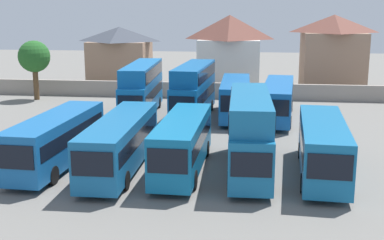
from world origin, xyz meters
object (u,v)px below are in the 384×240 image
at_px(house_terrace_left, 120,56).
at_px(tree_left_of_lot, 34,57).
at_px(bus_2, 121,140).
at_px(bus_4, 250,129).
at_px(bus_7, 194,88).
at_px(bus_6, 142,86).
at_px(bus_8, 235,97).
at_px(house_terrace_right, 332,52).
at_px(bus_3, 183,141).
at_px(bus_1, 57,138).
at_px(house_terrace_centre, 229,52).
at_px(bus_9, 278,99).
at_px(bus_5, 323,145).

xyz_separation_m(house_terrace_left, tree_left_of_lot, (-6.62, -11.22, 0.83)).
relative_size(bus_2, bus_4, 1.09).
distance_m(bus_7, tree_left_of_lot, 19.91).
relative_size(bus_6, bus_7, 1.06).
distance_m(bus_8, house_terrace_right, 20.70).
bearing_deg(tree_left_of_lot, house_terrace_right, 17.47).
distance_m(bus_3, bus_7, 15.92).
bearing_deg(bus_1, house_terrace_centre, 166.84).
xyz_separation_m(bus_1, bus_6, (1.93, 16.46, 0.84)).
bearing_deg(bus_6, bus_7, 81.01).
bearing_deg(bus_9, house_terrace_left, -128.01).
relative_size(bus_3, tree_left_of_lot, 1.61).
xyz_separation_m(bus_5, bus_8, (-5.87, 16.13, 0.06)).
xyz_separation_m(bus_9, house_terrace_left, (-19.60, 18.18, 1.99)).
bearing_deg(bus_2, bus_6, -172.79).
xyz_separation_m(bus_1, bus_4, (12.22, 0.36, 0.83)).
bearing_deg(house_terrace_right, bus_6, -139.34).
bearing_deg(tree_left_of_lot, bus_4, -43.69).
xyz_separation_m(bus_4, bus_8, (-1.47, 16.00, -0.76)).
bearing_deg(house_terrace_right, bus_5, -98.96).
bearing_deg(bus_5, bus_7, -144.61).
bearing_deg(bus_5, house_terrace_left, -143.98).
relative_size(bus_5, bus_6, 0.92).
distance_m(bus_5, bus_6, 21.91).
distance_m(bus_3, bus_4, 4.18).
relative_size(house_terrace_left, house_terrace_centre, 0.85).
bearing_deg(bus_7, house_terrace_centre, 175.74).
height_order(bus_3, bus_6, bus_6).
bearing_deg(house_terrace_left, bus_3, -69.11).
relative_size(bus_7, house_terrace_left, 1.43).
bearing_deg(house_terrace_right, bus_9, -112.44).
distance_m(bus_6, bus_8, 8.87).
bearing_deg(house_terrace_centre, bus_7, -97.75).
bearing_deg(bus_6, house_terrace_right, 127.69).
distance_m(house_terrace_centre, tree_left_of_lot, 23.29).
distance_m(bus_7, house_terrace_right, 23.23).
distance_m(bus_7, bus_9, 7.79).
relative_size(house_terrace_right, tree_left_of_lot, 1.41).
bearing_deg(house_terrace_right, bus_1, -123.08).
distance_m(bus_4, house_terrace_right, 34.67).
bearing_deg(bus_3, bus_5, 91.95).
xyz_separation_m(bus_4, bus_7, (-5.30, 15.57, 0.04)).
height_order(bus_6, house_terrace_left, house_terrace_left).
distance_m(bus_2, bus_9, 19.30).
distance_m(bus_4, tree_left_of_lot, 32.94).
bearing_deg(house_terrace_centre, bus_2, -98.64).
distance_m(bus_8, bus_9, 3.92).
bearing_deg(bus_4, bus_3, -87.61).
distance_m(bus_6, bus_7, 5.03).
relative_size(bus_4, bus_9, 0.89).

